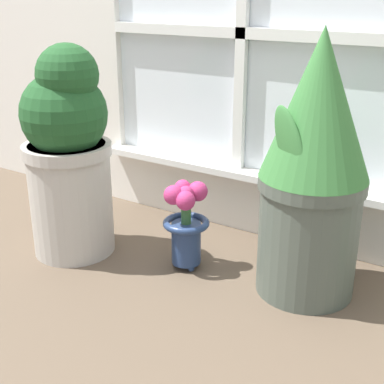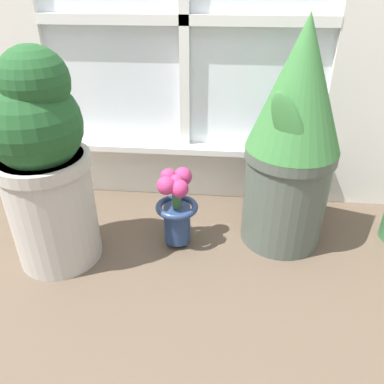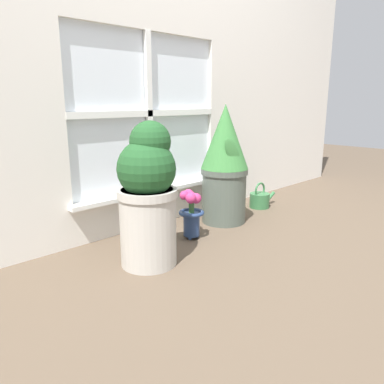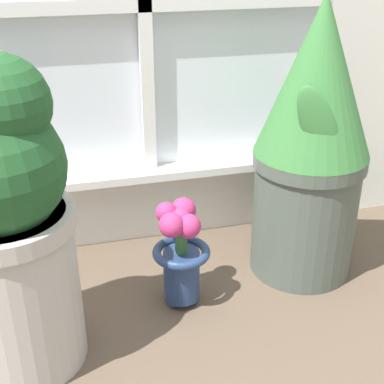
{
  "view_description": "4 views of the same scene",
  "coord_description": "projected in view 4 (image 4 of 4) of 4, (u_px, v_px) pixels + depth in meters",
  "views": [
    {
      "loc": [
        0.83,
        -1.0,
        0.83
      ],
      "look_at": [
        0.02,
        0.26,
        0.25
      ],
      "focal_mm": 50.0,
      "sensor_mm": 36.0,
      "label": 1
    },
    {
      "loc": [
        0.16,
        -0.8,
        0.83
      ],
      "look_at": [
        0.06,
        0.27,
        0.2
      ],
      "focal_mm": 35.0,
      "sensor_mm": 36.0,
      "label": 2
    },
    {
      "loc": [
        -1.39,
        -1.2,
        0.77
      ],
      "look_at": [
        -0.01,
        0.22,
        0.28
      ],
      "focal_mm": 35.0,
      "sensor_mm": 36.0,
      "label": 3
    },
    {
      "loc": [
        -0.24,
        -0.84,
        0.87
      ],
      "look_at": [
        0.03,
        0.21,
        0.33
      ],
      "focal_mm": 50.0,
      "sensor_mm": 36.0,
      "label": 4
    }
  ],
  "objects": [
    {
      "name": "flower_vase",
      "position": [
        181.0,
        250.0,
        1.32
      ],
      "size": [
        0.14,
        0.14,
        0.28
      ],
      "color": "navy",
      "rests_on": "ground_plane"
    },
    {
      "name": "potted_plant_right",
      "position": [
        312.0,
        141.0,
        1.36
      ],
      "size": [
        0.3,
        0.3,
        0.74
      ],
      "color": "#4C564C",
      "rests_on": "ground_plane"
    },
    {
      "name": "potted_plant_left",
      "position": [
        7.0,
        224.0,
        1.06
      ],
      "size": [
        0.28,
        0.28,
        0.68
      ],
      "color": "#B7B2A8",
      "rests_on": "ground_plane"
    },
    {
      "name": "ground_plane",
      "position": [
        203.0,
        370.0,
        1.17
      ],
      "size": [
        10.0,
        10.0,
        0.0
      ],
      "primitive_type": "plane",
      "color": "brown"
    }
  ]
}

